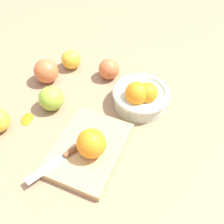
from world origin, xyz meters
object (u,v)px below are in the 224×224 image
Objects in this scene: apple_mid_left at (110,69)px; apple_front_left at (71,59)px; apple_front_left_2 at (46,71)px; apple_front_center at (51,98)px; cutting_board at (88,149)px; orange_on_board at (91,143)px; bowl at (141,96)px; knife at (61,159)px.

apple_front_left is (0.00, -0.15, -0.00)m from apple_mid_left.
apple_front_left_2 is at bearing -24.08° from apple_front_left.
apple_front_center is at bearing 10.78° from apple_front_left.
cutting_board is 0.21m from apple_front_center.
orange_on_board reaches higher than apple_mid_left.
cutting_board is at bearing 58.65° from apple_front_center.
cutting_board is 2.95× the size of apple_front_left_2.
orange_on_board is (0.23, -0.06, 0.02)m from bowl.
apple_front_left is (-0.09, -0.29, -0.00)m from bowl.
orange_on_board is 1.12× the size of apple_front_left.
orange_on_board is 0.23m from apple_front_center.
apple_front_center is at bearing -65.57° from bowl.
cutting_board is at bearing 34.90° from apple_front_left.
apple_front_left is 0.85× the size of apple_front_left_2.
apple_front_left_2 is at bearing -129.35° from cutting_board.
knife is 0.41m from apple_front_left.
knife is at bearing -50.31° from orange_on_board.
apple_front_left_2 reaches higher than apple_front_center.
orange_on_board is 0.33m from apple_mid_left.
cutting_board is 3.49× the size of apple_front_left.
apple_front_left is (-0.32, -0.23, -0.03)m from orange_on_board.
apple_mid_left is 0.92× the size of apple_front_center.
apple_mid_left is 1.02× the size of apple_front_left.
apple_front_left is at bearing 155.92° from apple_front_left_2.
bowl is 0.74× the size of cutting_board.
bowl is 2.51× the size of apple_mid_left.
apple_mid_left is 0.86× the size of apple_front_left_2.
apple_mid_left is (-0.09, -0.14, -0.00)m from bowl.
bowl is 0.27m from apple_front_center.
apple_front_center is at bearing -121.51° from orange_on_board.
cutting_board is 0.37m from apple_front_left.
bowl reaches higher than apple_front_left_2.
apple_front_center reaches higher than apple_front_left.
cutting_board is (0.22, -0.07, -0.03)m from bowl.
orange_on_board is 0.35m from apple_front_left_2.
orange_on_board is 0.53× the size of knife.
cutting_board is 3.42× the size of apple_mid_left.
apple_front_center is (-0.17, -0.13, 0.01)m from knife.
bowl reaches higher than apple_front_center.
orange_on_board is at bearing 58.49° from apple_front_center.
bowl reaches higher than cutting_board.
apple_mid_left reaches higher than knife.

